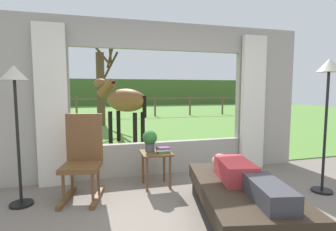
{
  "coord_description": "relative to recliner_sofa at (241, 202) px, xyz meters",
  "views": [
    {
      "loc": [
        -1.06,
        -2.03,
        1.45
      ],
      "look_at": [
        0.0,
        1.8,
        1.05
      ],
      "focal_mm": 27.89,
      "sensor_mm": 36.0,
      "label": 1
    }
  ],
  "objects": [
    {
      "name": "back_wall_with_window",
      "position": [
        -0.45,
        1.86,
        1.03
      ],
      "size": [
        5.2,
        0.12,
        2.55
      ],
      "color": "#9E998E",
      "rests_on": "ground_plane"
    },
    {
      "name": "reclining_person",
      "position": [
        -0.0,
        -0.05,
        0.3
      ],
      "size": [
        0.45,
        1.43,
        0.22
      ],
      "rotation": [
        0.0,
        0.0,
        -0.2
      ],
      "color": "#B23338",
      "rests_on": "recliner_sofa"
    },
    {
      "name": "floor_lamp_right",
      "position": [
        1.56,
        0.44,
        1.29
      ],
      "size": [
        0.32,
        0.32,
        1.86
      ],
      "color": "black",
      "rests_on": "ground_plane"
    },
    {
      "name": "pasture_tree",
      "position": [
        -1.28,
        8.34,
        1.4
      ],
      "size": [
        1.22,
        1.27,
        3.38
      ],
      "color": "#4C3823",
      "rests_on": "outdoor_pasture_lawn"
    },
    {
      "name": "pasture_fence_line",
      "position": [
        -0.45,
        11.25,
        0.53
      ],
      "size": [
        16.1,
        0.1,
        1.1
      ],
      "color": "brown",
      "rests_on": "outdoor_pasture_lawn"
    },
    {
      "name": "potted_plant",
      "position": [
        -0.74,
        1.35,
        0.48
      ],
      "size": [
        0.22,
        0.22,
        0.32
      ],
      "color": "#4C5156",
      "rests_on": "side_table"
    },
    {
      "name": "side_table",
      "position": [
        -0.66,
        1.29,
        0.21
      ],
      "size": [
        0.44,
        0.44,
        0.52
      ],
      "color": "brown",
      "rests_on": "ground_plane"
    },
    {
      "name": "rocking_chair",
      "position": [
        -1.69,
        1.17,
        0.33
      ],
      "size": [
        0.59,
        0.76,
        1.12
      ],
      "rotation": [
        0.0,
        0.0,
        -0.2
      ],
      "color": "brown",
      "rests_on": "ground_plane"
    },
    {
      "name": "curtain_panel_right",
      "position": [
        1.24,
        1.72,
        0.98
      ],
      "size": [
        0.44,
        0.1,
        2.4
      ],
      "primitive_type": "cube",
      "color": "silver",
      "rests_on": "ground_plane"
    },
    {
      "name": "distant_hill_ridge",
      "position": [
        -0.45,
        22.6,
        0.98
      ],
      "size": [
        36.0,
        2.0,
        2.4
      ],
      "primitive_type": "cube",
      "color": "#45622D",
      "rests_on": "ground_plane"
    },
    {
      "name": "floor_lamp_left",
      "position": [
        -2.44,
        1.09,
        1.18
      ],
      "size": [
        0.32,
        0.32,
        1.74
      ],
      "color": "black",
      "rests_on": "ground_plane"
    },
    {
      "name": "book_stack",
      "position": [
        -0.57,
        1.23,
        0.34
      ],
      "size": [
        0.2,
        0.14,
        0.08
      ],
      "color": "#337247",
      "rests_on": "side_table"
    },
    {
      "name": "outdoor_pasture_lawn",
      "position": [
        -0.45,
        12.76,
        -0.21
      ],
      "size": [
        36.0,
        21.68,
        0.02
      ],
      "primitive_type": "cube",
      "color": "#568438",
      "rests_on": "ground_plane"
    },
    {
      "name": "curtain_panel_left",
      "position": [
        -2.14,
        1.72,
        0.98
      ],
      "size": [
        0.44,
        0.1,
        2.4
      ],
      "primitive_type": "cube",
      "color": "silver",
      "rests_on": "ground_plane"
    },
    {
      "name": "recliner_sofa",
      "position": [
        0.0,
        0.0,
        0.0
      ],
      "size": [
        1.22,
        1.85,
        0.42
      ],
      "rotation": [
        0.0,
        0.0,
        -0.2
      ],
      "color": "black",
      "rests_on": "ground_plane"
    },
    {
      "name": "horse",
      "position": [
        -0.81,
        4.5,
        0.94
      ],
      "size": [
        1.49,
        1.56,
        1.73
      ],
      "rotation": [
        0.0,
        0.0,
        0.75
      ],
      "color": "brown",
      "rests_on": "outdoor_pasture_lawn"
    }
  ]
}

